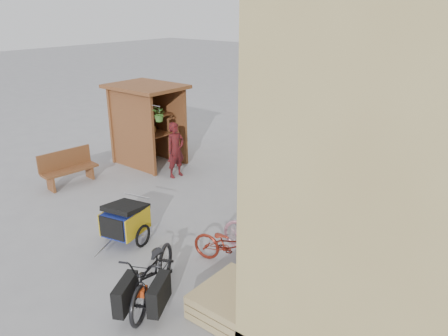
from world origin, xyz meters
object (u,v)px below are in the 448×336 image
Objects in this scene: cargo_bike at (152,274)px; bike_7 at (347,172)px; kiosk at (145,113)px; bike_6 at (343,178)px; shopping_carts at (405,149)px; bike_1 at (260,232)px; bike_2 at (294,208)px; bike_4 at (321,194)px; bike_0 at (231,246)px; child_trailer at (125,220)px; bike_3 at (303,204)px; pallet_stack at (233,301)px; person_kiosk at (176,150)px; bench at (68,167)px; bike_5 at (321,182)px.

cargo_bike is 6.32m from bike_7.
bike_6 is at bearing 15.90° from kiosk.
shopping_carts is 2.86m from bike_6.
bike_1 is 3.76m from bike_6.
bike_2 reaches higher than bike_4.
bike_0 is at bearing -96.62° from shopping_carts.
cargo_bike is 2.36m from bike_1.
child_trailer is 3.81m from bike_3.
child_trailer reaches higher than pallet_stack.
bike_1 is at bearing -108.14° from person_kiosk.
bike_6 is at bearing 40.07° from bench.
shopping_carts is at bearing 55.78° from child_trailer.
shopping_carts is 1.23× the size of person_kiosk.
bike_0 is 1.00× the size of bike_1.
bike_1 is 0.93× the size of bike_5.
bike_0 is at bearing 171.56° from bike_4.
person_kiosk is at bearing -9.74° from kiosk.
cargo_bike is 1.30× the size of bike_4.
bike_7 is (-0.64, 5.71, 0.29)m from pallet_stack.
bike_7 is at bearing -13.12° from bike_6.
shopping_carts is (6.68, 6.84, 0.12)m from bench.
bike_6 reaches higher than pallet_stack.
bike_0 is at bearing 175.95° from bike_5.
bench is 6.36m from bike_3.
bike_4 is 1.00× the size of bike_6.
cargo_bike is (5.07, -4.45, -1.06)m from kiosk.
bike_3 is (0.06, 1.57, 0.01)m from bike_1.
bike_2 is (-0.66, 3.00, 0.28)m from pallet_stack.
bike_1 is (-0.66, -6.54, -0.13)m from shopping_carts.
bike_6 is at bearing 57.12° from cargo_bike.
bike_4 reaches higher than bike_6.
kiosk is 1.64× the size of bench.
pallet_stack is at bearing -153.04° from bike_0.
bike_3 is at bearing -5.86° from kiosk.
cargo_bike is (1.85, -0.96, 0.01)m from child_trailer.
bench is 7.41m from bike_7.
bench is 5.85m from bike_0.
pallet_stack is at bearing -179.24° from bike_3.
person_kiosk is at bearing 105.19° from child_trailer.
bike_0 is (3.95, -2.58, -0.38)m from person_kiosk.
person_kiosk reaches higher than shopping_carts.
kiosk is 1.49× the size of bike_5.
person_kiosk is 1.01× the size of bike_1.
bike_7 reaches higher than bike_1.
cargo_bike is 1.08× the size of bike_2.
bike_5 reaches higher than pallet_stack.
bike_2 is 1.15× the size of bike_3.
bike_3 is 1.05× the size of bike_6.
bike_2 reaches higher than bike_0.
child_trailer is 3.68m from person_kiosk.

